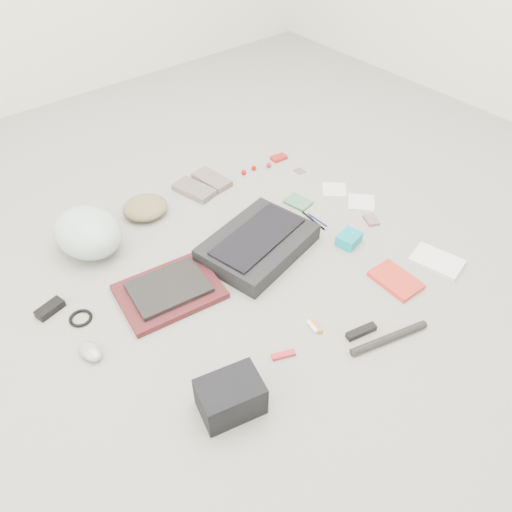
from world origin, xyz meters
TOP-DOWN VIEW (x-y plane):
  - ground_plane at (0.00, 0.00)m, footprint 4.00×4.00m
  - messenger_bag at (0.06, 0.06)m, footprint 0.53×0.43m
  - bag_flap at (0.06, 0.06)m, footprint 0.46×0.28m
  - laptop_sleeve at (-0.37, 0.09)m, footprint 0.43×0.34m
  - laptop at (-0.37, 0.09)m, footprint 0.32×0.25m
  - bike_helmet at (-0.49, 0.53)m, footprint 0.32×0.37m
  - beanie at (-0.18, 0.60)m, footprint 0.27×0.26m
  - mitten_left at (0.09, 0.60)m, footprint 0.15×0.23m
  - mitten_right at (0.21, 0.61)m, footprint 0.13×0.22m
  - power_brick at (-0.78, 0.30)m, footprint 0.12×0.08m
  - cable_coil at (-0.71, 0.19)m, footprint 0.11×0.11m
  - mouse at (-0.75, 0.02)m, footprint 0.08×0.12m
  - camera_bag at (-0.49, -0.47)m, footprint 0.23×0.18m
  - multitool at (-0.22, -0.42)m, footprint 0.09×0.06m
  - toiletry_tube_white at (-0.05, -0.40)m, footprint 0.03×0.06m
  - toiletry_tube_orange at (-0.04, -0.41)m, footprint 0.03×0.07m
  - u_lock at (0.07, -0.53)m, footprint 0.13×0.06m
  - bike_pump at (0.12, -0.62)m, footprint 0.32×0.11m
  - book_red at (0.38, -0.44)m, footprint 0.14×0.20m
  - book_white at (0.60, -0.48)m, footprint 0.18×0.23m
  - notepad at (0.43, 0.20)m, footprint 0.11×0.14m
  - pen_blue at (0.39, 0.04)m, footprint 0.05×0.12m
  - pen_black at (0.39, 0.05)m, footprint 0.02×0.16m
  - pen_navy at (0.41, 0.05)m, footprint 0.01×0.12m
  - accordion_wallet at (0.40, -0.16)m, footprint 0.12×0.10m
  - card_deck at (0.60, -0.12)m, footprint 0.08×0.09m
  - napkin_top at (0.65, 0.17)m, footprint 0.17×0.17m
  - napkin_bottom at (0.67, 0.01)m, footprint 0.18×0.18m
  - lollipop_a at (0.38, 0.57)m, footprint 0.03×0.03m
  - lollipop_b at (0.45, 0.57)m, footprint 0.03×0.03m
  - lollipop_c at (0.53, 0.54)m, footprint 0.03×0.03m
  - altoids_tin at (0.62, 0.56)m, footprint 0.09×0.06m
  - stamp_sheet at (0.63, 0.40)m, footprint 0.05×0.06m

SIDE VIEW (x-z plane):
  - ground_plane at x=0.00m, z-range 0.00..0.00m
  - stamp_sheet at x=0.63m, z-range 0.00..0.00m
  - napkin_top at x=0.65m, z-range 0.00..0.01m
  - pen_blue at x=0.39m, z-range 0.00..0.01m
  - pen_navy at x=0.41m, z-range 0.00..0.01m
  - napkin_bottom at x=0.67m, z-range 0.00..0.01m
  - pen_black at x=0.39m, z-range 0.00..0.01m
  - cable_coil at x=-0.71m, z-range 0.00..0.01m
  - multitool at x=-0.22m, z-range 0.00..0.01m
  - notepad at x=0.43m, z-range 0.00..0.01m
  - card_deck at x=0.60m, z-range 0.00..0.01m
  - toiletry_tube_white at x=-0.05m, z-range 0.00..0.02m
  - altoids_tin at x=0.62m, z-range 0.00..0.02m
  - toiletry_tube_orange at x=-0.04m, z-range 0.00..0.02m
  - book_red at x=0.38m, z-range 0.00..0.02m
  - book_white at x=0.60m, z-range 0.00..0.02m
  - u_lock at x=0.07m, z-range 0.00..0.02m
  - lollipop_b at x=0.45m, z-range 0.00..0.03m
  - lollipop_c at x=0.53m, z-range 0.00..0.03m
  - lollipop_a at x=0.38m, z-range 0.00..0.03m
  - laptop_sleeve at x=-0.37m, z-range 0.00..0.03m
  - bike_pump at x=0.12m, z-range 0.00..0.03m
  - power_brick at x=-0.78m, z-range 0.00..0.03m
  - mitten_right at x=0.21m, z-range 0.00..0.03m
  - mitten_left at x=0.09m, z-range 0.00..0.03m
  - mouse at x=-0.75m, z-range 0.00..0.04m
  - accordion_wallet at x=0.40m, z-range 0.00..0.05m
  - laptop at x=-0.37m, z-range 0.03..0.05m
  - beanie at x=-0.18m, z-range 0.00..0.07m
  - messenger_bag at x=0.06m, z-range 0.00..0.08m
  - camera_bag at x=-0.49m, z-range 0.00..0.13m
  - bag_flap at x=0.06m, z-range 0.08..0.09m
  - bike_helmet at x=-0.49m, z-range 0.00..0.20m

